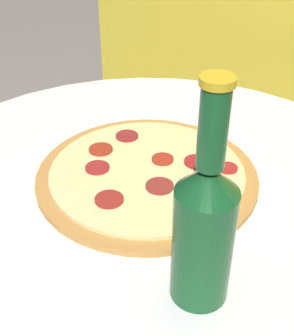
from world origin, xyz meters
name	(u,v)px	position (x,y,z in m)	size (l,w,h in m)	color
table	(148,286)	(0.00, 0.00, 0.57)	(0.89, 0.89, 0.77)	white
pizza	(147,174)	(-0.04, 0.04, 0.78)	(0.35, 0.35, 0.02)	#B77F3D
beer_bottle	(204,227)	(0.17, -0.09, 0.88)	(0.07, 0.07, 0.28)	#144C23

